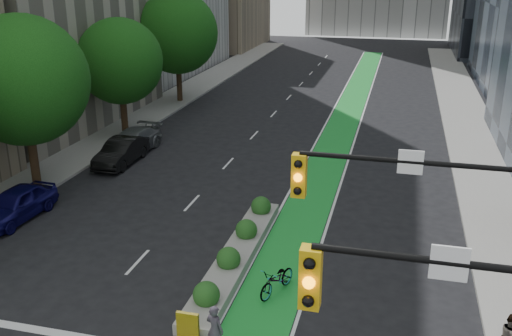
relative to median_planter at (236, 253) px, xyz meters
The scene contains 13 objects.
sidewalk_left 22.18m from the median_planter, 125.89° to the left, with size 3.60×90.00×0.15m, color gray.
sidewalk_right 20.86m from the median_planter, 59.45° to the left, with size 3.60×90.00×0.15m, color gray.
bike_lane_paint 23.04m from the median_planter, 85.52° to the left, with size 2.20×70.00×0.01m, color green.
tree_mid 14.16m from the median_planter, 157.87° to the left, with size 6.40×6.40×8.78m.
tree_midfar 19.84m from the median_planter, 129.19° to the left, with size 5.60×5.60×7.76m.
tree_far 28.29m from the median_planter, 116.05° to the left, with size 6.60×6.60×9.00m.
signal_right 10.89m from the median_planter, 41.32° to the right, with size 5.82×0.51×7.20m.
median_planter is the anchor object (origin of this frame).
bicycle 2.71m from the median_planter, 42.03° to the right, with size 0.68×1.94×1.02m, color gray.
cyclist 5.59m from the median_planter, 80.23° to the right, with size 0.59×0.39×1.62m, color #353039.
parked_car_left_near 10.78m from the median_planter, behind, with size 1.74×4.33×1.48m, color #0F0D4E.
parked_car_left_mid 13.43m from the median_planter, 135.81° to the left, with size 1.56×4.46×1.47m, color black.
parked_car_left_far 15.13m from the median_planter, 131.12° to the left, with size 2.00×4.92×1.43m, color #595C5E.
Camera 1 is at (6.82, -11.82, 10.90)m, focal length 40.00 mm.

